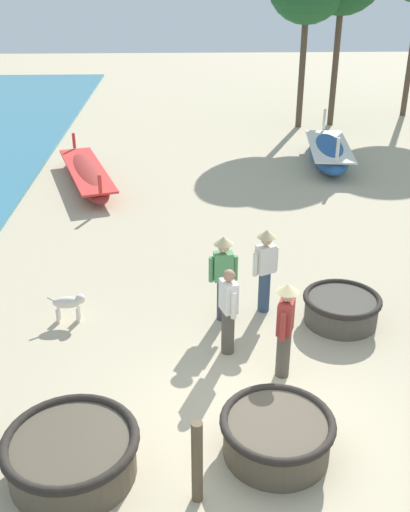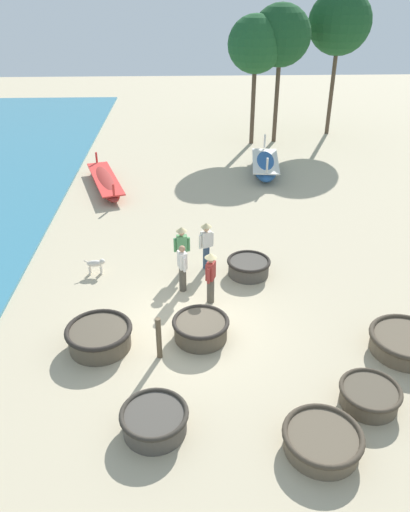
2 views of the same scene
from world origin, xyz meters
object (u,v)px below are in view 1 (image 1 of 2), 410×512
(long_boat_ochre_hull, at_px, (329,153))
(fisherman_by_coracle, at_px, (223,273))
(coracle_upturned, at_px, (72,454))
(fisherman_crouching, at_px, (228,309))
(mooring_post_inland, at_px, (197,462))
(fisherman_hauling, at_px, (265,265))
(long_boat_red_hull, at_px, (87,175))
(coracle_front_left, at_px, (341,308))
(dog, at_px, (69,303))
(coracle_far_right, at_px, (277,434))
(fisherman_with_hat, at_px, (285,324))

(long_boat_ochre_hull, height_order, fisherman_by_coracle, fisherman_by_coracle)
(long_boat_ochre_hull, xyz_separation_m, fisherman_by_coracle, (-4.07, -9.35, 0.56))
(coracle_upturned, bearing_deg, fisherman_crouching, 50.25)
(coracle_upturned, relative_size, fisherman_by_coracle, 1.05)
(mooring_post_inland, bearing_deg, fisherman_hauling, 72.73)
(coracle_upturned, xyz_separation_m, fisherman_hauling, (2.96, 3.96, 0.62))
(mooring_post_inland, bearing_deg, fisherman_by_coracle, 82.03)
(long_boat_red_hull, xyz_separation_m, fisherman_crouching, (3.57, -8.75, 0.54))
(fisherman_by_coracle, bearing_deg, long_boat_ochre_hull, 66.47)
(coracle_front_left, xyz_separation_m, fisherman_by_coracle, (-2.16, 0.19, 0.66))
(fisherman_by_coracle, bearing_deg, dog, 179.38)
(coracle_front_left, height_order, fisherman_crouching, fisherman_crouching)
(fisherman_by_coracle, distance_m, mooring_post_inland, 4.22)
(coracle_upturned, distance_m, dog, 3.78)
(coracle_upturned, bearing_deg, coracle_front_left, 38.93)
(coracle_upturned, bearing_deg, fisherman_by_coracle, 59.56)
(long_boat_red_hull, height_order, dog, long_boat_red_hull)
(coracle_upturned, bearing_deg, coracle_far_right, 5.74)
(coracle_front_left, height_order, fisherman_by_coracle, fisherman_by_coracle)
(coracle_upturned, xyz_separation_m, dog, (-0.64, 3.72, 0.03))
(long_boat_ochre_hull, bearing_deg, dog, -126.43)
(coracle_upturned, relative_size, long_boat_red_hull, 0.35)
(coracle_far_right, height_order, coracle_front_left, coracle_far_right)
(fisherman_hauling, relative_size, mooring_post_inland, 1.39)
(fisherman_crouching, bearing_deg, mooring_post_inland, -100.93)
(fisherman_with_hat, bearing_deg, coracle_far_right, -101.53)
(fisherman_with_hat, relative_size, dog, 2.43)
(long_boat_ochre_hull, relative_size, dog, 6.19)
(long_boat_red_hull, relative_size, mooring_post_inland, 4.13)
(fisherman_with_hat, relative_size, fisherman_by_coracle, 1.00)
(long_boat_red_hull, xyz_separation_m, dog, (0.75, -7.66, 0.08))
(fisherman_by_coracle, bearing_deg, coracle_upturned, -120.44)
(long_boat_ochre_hull, xyz_separation_m, fisherman_crouching, (-4.06, -10.42, 0.44))
(coracle_far_right, relative_size, coracle_front_left, 1.08)
(long_boat_red_hull, bearing_deg, fisherman_crouching, -67.81)
(coracle_upturned, height_order, fisherman_with_hat, fisherman_with_hat)
(coracle_front_left, xyz_separation_m, fisherman_with_hat, (-1.32, -1.54, 0.66))
(long_boat_ochre_hull, bearing_deg, mooring_post_inland, -109.01)
(dog, bearing_deg, coracle_far_right, -46.24)
(coracle_far_right, xyz_separation_m, dog, (-3.31, 3.45, 0.05))
(coracle_far_right, bearing_deg, coracle_front_left, 62.76)
(coracle_front_left, height_order, dog, dog)
(fisherman_crouching, bearing_deg, coracle_front_left, 22.08)
(coracle_upturned, relative_size, fisherman_with_hat, 1.05)
(long_boat_red_hull, bearing_deg, long_boat_ochre_hull, 12.33)
(coracle_far_right, relative_size, fisherman_hauling, 0.92)
(long_boat_ochre_hull, distance_m, fisherman_by_coracle, 10.22)
(coracle_front_left, height_order, long_boat_ochre_hull, long_boat_ochre_hull)
(coracle_far_right, bearing_deg, coracle_upturned, -174.26)
(coracle_upturned, xyz_separation_m, long_boat_ochre_hull, (6.24, 13.05, 0.06))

